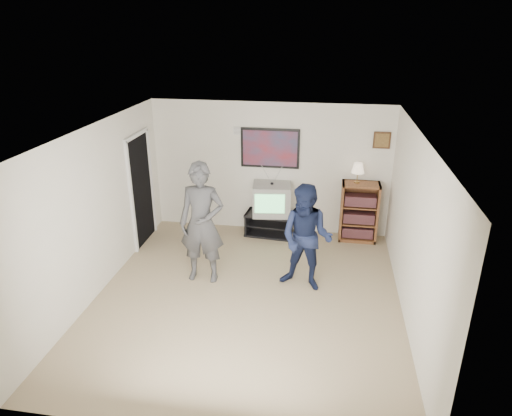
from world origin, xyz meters
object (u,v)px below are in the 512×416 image
(media_stand, at_px, (269,224))
(crt_television, at_px, (272,199))
(bookshelf, at_px, (359,212))
(person_short, at_px, (306,238))
(person_tall, at_px, (202,223))

(media_stand, xyz_separation_m, crt_television, (0.05, 0.00, 0.52))
(media_stand, distance_m, crt_television, 0.52)
(media_stand, distance_m, bookshelf, 1.71)
(crt_television, relative_size, person_short, 0.42)
(bookshelf, bearing_deg, person_tall, -143.68)
(person_short, bearing_deg, person_tall, -165.87)
(bookshelf, xyz_separation_m, person_short, (-0.88, -1.83, 0.27))
(person_tall, bearing_deg, bookshelf, 35.36)
(bookshelf, bearing_deg, person_short, -115.68)
(media_stand, bearing_deg, crt_television, 5.36)
(bookshelf, bearing_deg, crt_television, -178.24)
(crt_television, xyz_separation_m, person_tall, (-0.86, -1.78, 0.23))
(person_tall, height_order, person_short, person_tall)
(bookshelf, relative_size, person_tall, 0.58)
(crt_television, bearing_deg, person_short, -74.10)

